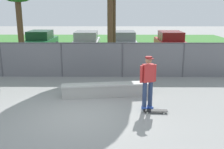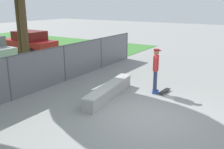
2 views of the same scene
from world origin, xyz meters
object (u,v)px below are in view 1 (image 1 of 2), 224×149
object	(u,v)px
car_green	(41,41)
skateboard	(155,111)
skateboarder	(148,80)
car_white	(87,42)
car_red	(170,42)
concrete_ledge	(107,90)
car_silver	(124,42)

from	to	relation	value
car_green	skateboard	bearing A→B (deg)	-59.54
skateboarder	car_green	size ratio (longest dim) A/B	0.44
skateboarder	car_green	world-z (taller)	skateboarder
skateboard	car_green	size ratio (longest dim) A/B	0.19
car_white	car_red	size ratio (longest dim) A/B	1.00
concrete_ledge	car_silver	world-z (taller)	car_silver
skateboarder	car_white	world-z (taller)	skateboarder
skateboarder	concrete_ledge	bearing A→B (deg)	137.03
car_white	skateboarder	bearing A→B (deg)	-73.75
skateboarder	car_red	distance (m)	11.56
skateboarder	car_silver	bearing A→B (deg)	92.15
concrete_ledge	car_green	bearing A→B (deg)	117.60
skateboard	car_red	bearing A→B (deg)	76.23
skateboarder	car_green	xyz separation A→B (m)	(-6.81, 11.63, -0.19)
car_green	car_red	size ratio (longest dim) A/B	1.00
car_green	skateboarder	bearing A→B (deg)	-59.66
car_white	concrete_ledge	bearing A→B (deg)	-79.52
skateboard	car_green	world-z (taller)	car_green
skateboard	car_green	distance (m)	13.91
car_white	car_green	bearing A→B (deg)	170.47
car_green	car_silver	size ratio (longest dim) A/B	1.00
skateboard	car_red	distance (m)	11.86
concrete_ledge	skateboarder	world-z (taller)	skateboarder
skateboarder	car_silver	size ratio (longest dim) A/B	0.44
skateboarder	car_green	bearing A→B (deg)	120.34
skateboarder	car_red	world-z (taller)	skateboarder
skateboard	car_silver	bearing A→B (deg)	93.26
concrete_ledge	car_white	distance (m)	9.89
skateboarder	car_green	distance (m)	13.48
concrete_ledge	car_silver	xyz separation A→B (m)	(1.00, 9.87, 0.58)
car_red	car_white	bearing A→B (deg)	-178.91
skateboarder	car_silver	xyz separation A→B (m)	(-0.42, 11.20, -0.19)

